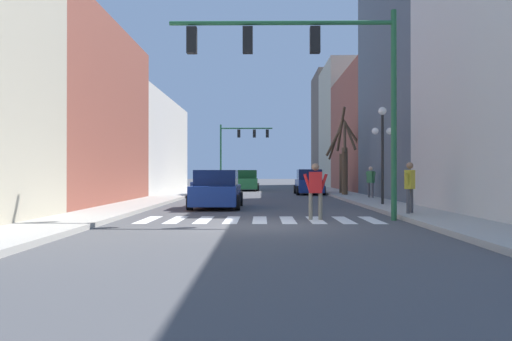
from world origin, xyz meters
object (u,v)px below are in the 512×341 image
Objects in this scene: street_tree_right_near at (345,159)px; street_tree_left_far at (342,159)px; traffic_signal_near at (312,64)px; traffic_signal_far at (239,141)px; car_parked_left_near at (209,185)px; pedestrian_crossing_street at (371,179)px; car_parked_right_far at (248,181)px; pedestrian_near_right_corner at (315,186)px; street_lamp_right_corner at (382,135)px; pedestrian_on_left_sidewalk at (410,183)px; car_parked_right_near at (217,190)px; car_driving_toward_lane at (309,183)px.

street_tree_right_near is 2.77m from street_tree_left_far.
traffic_signal_near reaches higher than traffic_signal_far.
pedestrian_crossing_street is at bearing -115.58° from car_parked_left_near.
traffic_signal_near is 36.81m from traffic_signal_far.
traffic_signal_near is 27.82m from car_parked_right_far.
street_lamp_right_corner is at bearing -116.33° from pedestrian_near_right_corner.
car_parked_right_far is 27.05m from pedestrian_on_left_sidewalk.
street_lamp_right_corner is at bearing -75.88° from traffic_signal_far.
traffic_signal_far reaches higher than pedestrian_on_left_sidewalk.
pedestrian_near_right_corner is (-3.57, -5.82, -2.09)m from street_lamp_right_corner.
traffic_signal_near is at bearing 32.27° from car_parked_right_near.
car_parked_right_far is at bearing 30.32° from car_driving_toward_lane.
car_parked_right_far is 2.76× the size of pedestrian_crossing_street.
traffic_signal_far is at bearing 104.12° from street_lamp_right_corner.
car_parked_right_near is 0.83× the size of street_tree_left_far.
traffic_signal_near is at bearing -103.03° from street_tree_right_near.
street_tree_left_far is at bearing 150.11° from car_parked_right_near.
traffic_signal_far is at bearing -3.04° from car_parked_left_near.
car_parked_left_near is 2.66× the size of pedestrian_crossing_street.
traffic_signal_near is at bearing -83.79° from traffic_signal_far.
pedestrian_crossing_street is (4.48, 11.92, -3.83)m from traffic_signal_near.
pedestrian_near_right_corner is 12.49m from pedestrian_crossing_street.
car_parked_left_near is 10.95m from car_parked_right_near.
street_tree_left_far is (0.26, 12.71, -0.68)m from street_lamp_right_corner.
street_tree_left_far is at bearing 78.02° from traffic_signal_near.
traffic_signal_far is 20.56m from car_parked_left_near.
car_parked_left_near is at bearing 66.50° from pedestrian_on_left_sidewalk.
street_tree_right_near is (0.26, 14.93, 1.27)m from pedestrian_on_left_sidewalk.
traffic_signal_near reaches higher than street_tree_right_near.
street_tree_right_near reaches higher than street_lamp_right_corner.
car_parked_left_near is 0.96× the size of car_parked_right_far.
pedestrian_crossing_street is 0.31× the size of street_tree_right_near.
street_tree_left_far is at bearing 35.95° from pedestrian_on_left_sidewalk.
traffic_signal_far reaches higher than street_tree_right_near.
car_parked_right_near is at bearing 122.27° from traffic_signal_near.
pedestrian_on_left_sidewalk is 0.33× the size of street_tree_left_far.
traffic_signal_near is 1.09× the size of traffic_signal_far.
traffic_signal_near is 1.51× the size of car_parked_right_far.
street_tree_left_far is (7.53, 13.09, 1.73)m from car_parked_right_near.
car_driving_toward_lane is (5.74, -17.10, -4.05)m from traffic_signal_far.
pedestrian_crossing_street reaches higher than pedestrian_on_left_sidewalk.
car_parked_left_near is 0.88× the size of street_tree_left_far.
traffic_signal_far reaches higher than car_driving_toward_lane.
pedestrian_on_left_sidewalk is 10.92m from pedestrian_crossing_street.
pedestrian_on_left_sidewalk is (6.99, -4.59, 0.41)m from car_parked_right_near.
pedestrian_near_right_corner reaches higher than car_driving_toward_lane.
street_tree_right_near is at bearing 76.97° from traffic_signal_near.
pedestrian_crossing_street is (1.04, 10.87, 0.00)m from pedestrian_on_left_sidewalk.
traffic_signal_far reaches higher than street_lamp_right_corner.
car_driving_toward_lane is at bearing 30.32° from car_parked_right_far.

